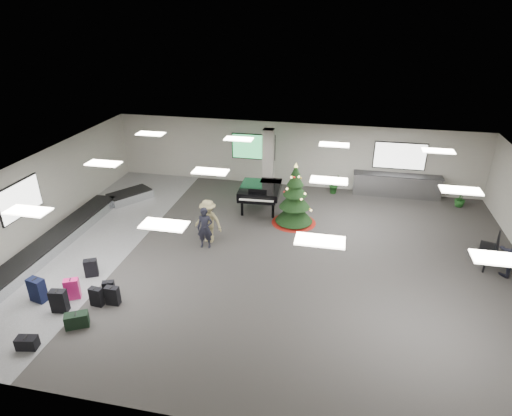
% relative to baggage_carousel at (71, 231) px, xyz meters
% --- Properties ---
extents(ground, '(18.00, 18.00, 0.00)m').
position_rel_baggage_carousel_xyz_m(ground, '(7.84, 0.08, -0.21)').
color(ground, '#363331').
rests_on(ground, ground).
extents(room_envelope, '(18.02, 14.02, 3.21)m').
position_rel_baggage_carousel_xyz_m(room_envelope, '(7.46, 0.75, 2.12)').
color(room_envelope, '#B7B5A8').
rests_on(room_envelope, ground).
extents(baggage_carousel, '(2.28, 9.71, 0.43)m').
position_rel_baggage_carousel_xyz_m(baggage_carousel, '(0.00, 0.00, 0.00)').
color(baggage_carousel, silver).
rests_on(baggage_carousel, ground).
extents(service_counter, '(4.05, 0.65, 1.08)m').
position_rel_baggage_carousel_xyz_m(service_counter, '(12.84, 6.73, 0.33)').
color(service_counter, silver).
rests_on(service_counter, ground).
extents(suitcase_0, '(0.50, 0.33, 0.75)m').
position_rel_baggage_carousel_xyz_m(suitcase_0, '(2.38, -4.19, 0.15)').
color(suitcase_0, black).
rests_on(suitcase_0, ground).
extents(suitcase_1, '(0.41, 0.24, 0.63)m').
position_rel_baggage_carousel_xyz_m(suitcase_1, '(3.29, -3.71, 0.09)').
color(suitcase_1, black).
rests_on(suitcase_1, ground).
extents(pink_suitcase, '(0.50, 0.41, 0.70)m').
position_rel_baggage_carousel_xyz_m(pink_suitcase, '(2.39, -3.55, 0.13)').
color(pink_suitcase, '#DD1C6E').
rests_on(pink_suitcase, ground).
extents(suitcase_3, '(0.40, 0.31, 0.55)m').
position_rel_baggage_carousel_xyz_m(suitcase_3, '(3.42, -3.21, 0.05)').
color(suitcase_3, black).
rests_on(suitcase_3, ground).
extents(navy_suitcase, '(0.56, 0.40, 0.80)m').
position_rel_baggage_carousel_xyz_m(navy_suitcase, '(1.42, -3.87, 0.18)').
color(navy_suitcase, black).
rests_on(navy_suitcase, ground).
extents(green_duffel, '(0.71, 0.58, 0.45)m').
position_rel_baggage_carousel_xyz_m(green_duffel, '(3.24, -4.69, -0.00)').
color(green_duffel, black).
rests_on(green_duffel, ground).
extents(suitcase_7, '(0.42, 0.22, 0.62)m').
position_rel_baggage_carousel_xyz_m(suitcase_7, '(3.74, -3.55, 0.09)').
color(suitcase_7, black).
rests_on(suitcase_7, ground).
extents(suitcase_8, '(0.48, 0.40, 0.64)m').
position_rel_baggage_carousel_xyz_m(suitcase_8, '(2.29, -2.33, 0.10)').
color(suitcase_8, black).
rests_on(suitcase_8, ground).
extents(black_duffel, '(0.58, 0.39, 0.37)m').
position_rel_baggage_carousel_xyz_m(black_duffel, '(2.45, -5.73, -0.04)').
color(black_duffel, black).
rests_on(black_duffel, ground).
extents(christmas_tree, '(1.86, 1.86, 2.65)m').
position_rel_baggage_carousel_xyz_m(christmas_tree, '(8.45, 2.96, 0.69)').
color(christmas_tree, maroon).
rests_on(christmas_tree, ground).
extents(grand_piano, '(1.83, 2.29, 1.26)m').
position_rel_baggage_carousel_xyz_m(grand_piano, '(6.80, 3.93, 0.69)').
color(grand_piano, black).
rests_on(grand_piano, ground).
extents(bench, '(1.03, 1.69, 1.01)m').
position_rel_baggage_carousel_xyz_m(bench, '(15.56, 1.21, 0.36)').
color(bench, black).
rests_on(bench, ground).
extents(traveler_a, '(0.62, 0.44, 1.60)m').
position_rel_baggage_carousel_xyz_m(traveler_a, '(5.45, 0.29, 0.59)').
color(traveler_a, black).
rests_on(traveler_a, ground).
extents(traveler_b, '(1.22, 0.84, 1.73)m').
position_rel_baggage_carousel_xyz_m(traveler_b, '(5.45, 0.72, 0.65)').
color(traveler_b, '#9B8F60').
rests_on(traveler_b, ground).
extents(potted_plant_left, '(0.62, 0.65, 0.92)m').
position_rel_baggage_carousel_xyz_m(potted_plant_left, '(9.95, 6.48, 0.25)').
color(potted_plant_left, '#123818').
rests_on(potted_plant_left, ground).
extents(potted_plant_right, '(0.64, 0.64, 0.81)m').
position_rel_baggage_carousel_xyz_m(potted_plant_right, '(15.58, 6.08, 0.19)').
color(potted_plant_right, '#123818').
rests_on(potted_plant_right, ground).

